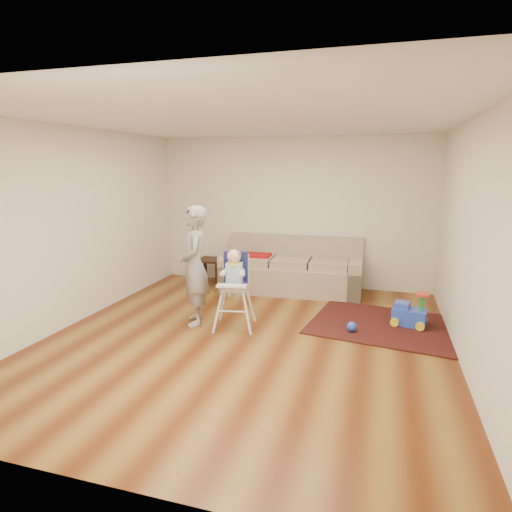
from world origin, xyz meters
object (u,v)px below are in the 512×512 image
(ride_on_toy, at_px, (410,308))
(adult, at_px, (194,266))
(side_table, at_px, (211,271))
(high_chair, at_px, (234,290))
(toy_ball, at_px, (352,327))
(sofa, at_px, (291,265))

(ride_on_toy, relative_size, adult, 0.29)
(side_table, distance_m, adult, 2.22)
(ride_on_toy, relative_size, high_chair, 0.44)
(toy_ball, bearing_deg, sofa, 124.40)
(sofa, xyz_separation_m, side_table, (-1.57, 0.08, -0.24))
(side_table, distance_m, toy_ball, 3.29)
(side_table, xyz_separation_m, high_chair, (1.19, -2.05, 0.29))
(high_chair, distance_m, adult, 0.65)
(ride_on_toy, distance_m, adult, 3.02)
(side_table, bearing_deg, adult, -73.35)
(adult, bearing_deg, side_table, 170.93)
(sofa, bearing_deg, high_chair, -102.56)
(toy_ball, bearing_deg, adult, -173.45)
(sofa, xyz_separation_m, adult, (-0.95, -1.97, 0.36))
(ride_on_toy, bearing_deg, adult, -154.38)
(high_chair, bearing_deg, side_table, 109.95)
(ride_on_toy, height_order, high_chair, high_chair)
(sofa, height_order, side_table, sofa)
(sofa, relative_size, ride_on_toy, 5.14)
(sofa, height_order, ride_on_toy, sofa)
(high_chair, relative_size, adult, 0.66)
(toy_ball, height_order, adult, adult)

